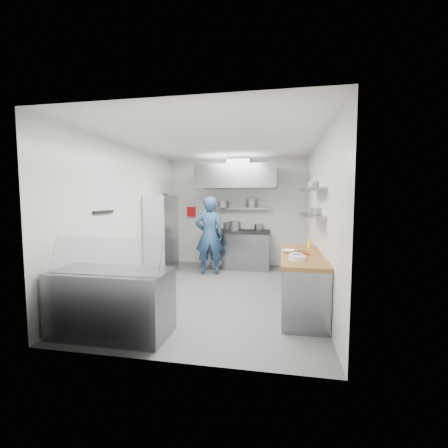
% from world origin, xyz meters
% --- Properties ---
extents(floor, '(5.00, 5.00, 0.00)m').
position_xyz_m(floor, '(0.00, 0.00, 0.00)').
color(floor, '#48484A').
rests_on(floor, ground).
extents(ceiling, '(5.00, 5.00, 0.00)m').
position_xyz_m(ceiling, '(0.00, 0.00, 2.80)').
color(ceiling, silver).
rests_on(ceiling, wall_back).
extents(wall_back, '(3.60, 2.80, 0.02)m').
position_xyz_m(wall_back, '(0.00, 2.50, 1.40)').
color(wall_back, white).
rests_on(wall_back, floor).
extents(wall_front, '(3.60, 2.80, 0.02)m').
position_xyz_m(wall_front, '(0.00, -2.50, 1.40)').
color(wall_front, white).
rests_on(wall_front, floor).
extents(wall_left, '(2.80, 5.00, 0.02)m').
position_xyz_m(wall_left, '(-1.80, 0.00, 1.40)').
color(wall_left, white).
rests_on(wall_left, floor).
extents(wall_right, '(2.80, 5.00, 0.02)m').
position_xyz_m(wall_right, '(1.80, 0.00, 1.40)').
color(wall_right, white).
rests_on(wall_right, floor).
extents(gas_range, '(1.60, 0.80, 0.90)m').
position_xyz_m(gas_range, '(0.10, 2.10, 0.45)').
color(gas_range, gray).
rests_on(gas_range, floor).
extents(cooktop, '(1.57, 0.78, 0.06)m').
position_xyz_m(cooktop, '(0.10, 2.10, 0.93)').
color(cooktop, black).
rests_on(cooktop, gas_range).
extents(stock_pot_left, '(0.25, 0.25, 0.20)m').
position_xyz_m(stock_pot_left, '(-0.19, 2.24, 1.06)').
color(stock_pot_left, slate).
rests_on(stock_pot_left, cooktop).
extents(stock_pot_mid, '(0.32, 0.32, 0.24)m').
position_xyz_m(stock_pot_mid, '(0.01, 1.96, 1.08)').
color(stock_pot_mid, slate).
rests_on(stock_pot_mid, cooktop).
extents(stock_pot_right, '(0.24, 0.24, 0.16)m').
position_xyz_m(stock_pot_right, '(0.61, 2.26, 1.04)').
color(stock_pot_right, slate).
rests_on(stock_pot_right, cooktop).
extents(over_range_shelf, '(1.60, 0.30, 0.04)m').
position_xyz_m(over_range_shelf, '(0.10, 2.34, 1.52)').
color(over_range_shelf, gray).
rests_on(over_range_shelf, wall_back).
extents(shelf_pot_a, '(0.28, 0.28, 0.18)m').
position_xyz_m(shelf_pot_a, '(-0.34, 2.25, 1.63)').
color(shelf_pot_a, slate).
rests_on(shelf_pot_a, over_range_shelf).
extents(shelf_pot_b, '(0.30, 0.30, 0.22)m').
position_xyz_m(shelf_pot_b, '(0.41, 2.42, 1.65)').
color(shelf_pot_b, slate).
rests_on(shelf_pot_b, over_range_shelf).
extents(extractor_hood, '(1.90, 1.15, 0.55)m').
position_xyz_m(extractor_hood, '(0.10, 1.93, 2.30)').
color(extractor_hood, gray).
rests_on(extractor_hood, wall_back).
extents(hood_duct, '(0.55, 0.55, 0.24)m').
position_xyz_m(hood_duct, '(0.10, 2.15, 2.68)').
color(hood_duct, slate).
rests_on(hood_duct, extractor_hood).
extents(red_firebox, '(0.22, 0.10, 0.26)m').
position_xyz_m(red_firebox, '(-1.25, 2.44, 1.42)').
color(red_firebox, '#B50E14').
rests_on(red_firebox, wall_back).
extents(chef, '(0.75, 0.58, 1.82)m').
position_xyz_m(chef, '(-0.49, 1.33, 0.91)').
color(chef, navy).
rests_on(chef, floor).
extents(wire_rack, '(0.50, 0.90, 1.85)m').
position_xyz_m(wire_rack, '(-1.53, 0.99, 0.93)').
color(wire_rack, silver).
rests_on(wire_rack, floor).
extents(rack_bin_a, '(0.16, 0.20, 0.18)m').
position_xyz_m(rack_bin_a, '(-1.53, 0.99, 0.80)').
color(rack_bin_a, white).
rests_on(rack_bin_a, wire_rack).
extents(rack_bin_b, '(0.15, 0.19, 0.17)m').
position_xyz_m(rack_bin_b, '(-1.53, 1.38, 1.30)').
color(rack_bin_b, yellow).
rests_on(rack_bin_b, wire_rack).
extents(rack_jar, '(0.11, 0.11, 0.18)m').
position_xyz_m(rack_jar, '(-1.48, 1.12, 1.80)').
color(rack_jar, black).
rests_on(rack_jar, wire_rack).
extents(knife_strip, '(0.04, 0.55, 0.05)m').
position_xyz_m(knife_strip, '(-1.78, -0.90, 1.55)').
color(knife_strip, black).
rests_on(knife_strip, wall_left).
extents(prep_counter_base, '(0.62, 2.00, 0.84)m').
position_xyz_m(prep_counter_base, '(1.48, -0.60, 0.42)').
color(prep_counter_base, gray).
rests_on(prep_counter_base, floor).
extents(prep_counter_top, '(0.65, 2.04, 0.06)m').
position_xyz_m(prep_counter_top, '(1.48, -0.60, 0.87)').
color(prep_counter_top, brown).
rests_on(prep_counter_top, prep_counter_base).
extents(plate_stack_a, '(0.24, 0.24, 0.06)m').
position_xyz_m(plate_stack_a, '(1.38, -1.11, 0.93)').
color(plate_stack_a, white).
rests_on(plate_stack_a, prep_counter_top).
extents(plate_stack_b, '(0.20, 0.20, 0.06)m').
position_xyz_m(plate_stack_b, '(1.37, -0.96, 0.93)').
color(plate_stack_b, white).
rests_on(plate_stack_b, prep_counter_top).
extents(copper_pan, '(0.17, 0.17, 0.06)m').
position_xyz_m(copper_pan, '(1.50, -0.67, 0.93)').
color(copper_pan, '#D6713C').
rests_on(copper_pan, prep_counter_top).
extents(squeeze_bottle, '(0.06, 0.06, 0.18)m').
position_xyz_m(squeeze_bottle, '(1.64, -0.12, 0.99)').
color(squeeze_bottle, yellow).
rests_on(squeeze_bottle, prep_counter_top).
extents(mixing_bowl, '(0.25, 0.25, 0.05)m').
position_xyz_m(mixing_bowl, '(1.27, -0.55, 0.92)').
color(mixing_bowl, white).
rests_on(mixing_bowl, prep_counter_top).
extents(wall_shelf_lower, '(0.30, 1.30, 0.04)m').
position_xyz_m(wall_shelf_lower, '(1.64, -0.30, 1.50)').
color(wall_shelf_lower, gray).
rests_on(wall_shelf_lower, wall_right).
extents(wall_shelf_upper, '(0.30, 1.30, 0.04)m').
position_xyz_m(wall_shelf_upper, '(1.64, -0.30, 1.92)').
color(wall_shelf_upper, gray).
rests_on(wall_shelf_upper, wall_right).
extents(shelf_pot_c, '(0.24, 0.24, 0.10)m').
position_xyz_m(shelf_pot_c, '(1.76, -0.27, 1.57)').
color(shelf_pot_c, slate).
rests_on(shelf_pot_c, wall_shelf_lower).
extents(shelf_pot_d, '(0.24, 0.24, 0.14)m').
position_xyz_m(shelf_pot_d, '(1.72, 0.19, 2.01)').
color(shelf_pot_d, slate).
rests_on(shelf_pot_d, wall_shelf_upper).
extents(display_case, '(1.50, 0.70, 0.85)m').
position_xyz_m(display_case, '(-1.00, -2.00, 0.42)').
color(display_case, gray).
rests_on(display_case, floor).
extents(display_glass, '(1.47, 0.19, 0.42)m').
position_xyz_m(display_glass, '(-1.00, -2.12, 1.07)').
color(display_glass, silver).
rests_on(display_glass, display_case).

